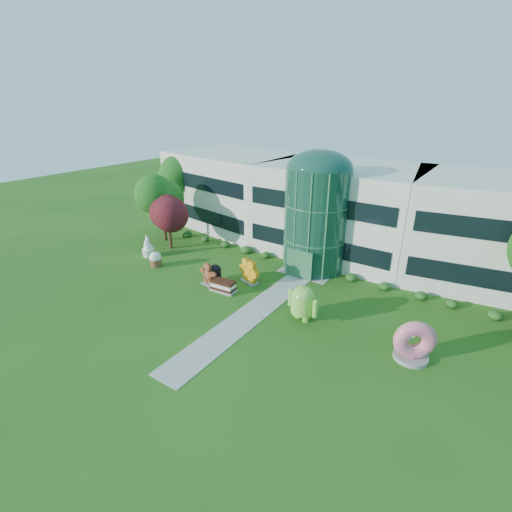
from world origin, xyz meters
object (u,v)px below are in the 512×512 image
Objects in this scene: android_green at (303,301)px; donut at (414,340)px; gingerbread at (208,273)px; android_black at (215,272)px.

donut is (8.02, -0.13, -0.20)m from android_green.
android_green is at bearing 4.56° from gingerbread.
donut is (17.54, -1.23, 0.43)m from android_black.
donut is 1.23× the size of gingerbread.
gingerbread is (-9.77, 0.37, -0.56)m from android_green.
android_green reaches higher than android_black.
android_green is 8.03m from donut.
donut is at bearing 10.94° from android_green.
donut is 17.81m from gingerbread.
android_black is at bearing 144.05° from donut.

